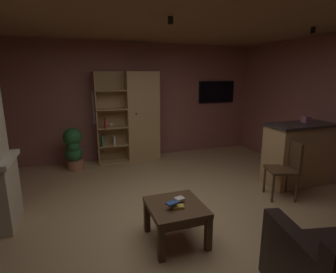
{
  "coord_description": "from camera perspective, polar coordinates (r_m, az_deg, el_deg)",
  "views": [
    {
      "loc": [
        -1.2,
        -3.06,
        1.9
      ],
      "look_at": [
        0.0,
        0.4,
        1.05
      ],
      "focal_mm": 27.98,
      "sensor_mm": 36.0,
      "label": 1
    }
  ],
  "objects": [
    {
      "name": "ceiling",
      "position": [
        3.37,
        2.48,
        25.84
      ],
      "size": [
        6.1,
        5.89,
        0.02
      ],
      "primitive_type": "cube",
      "color": "#8E6B47"
    },
    {
      "name": "wall_mounted_tv",
      "position": [
        6.88,
        10.52,
        9.52
      ],
      "size": [
        0.97,
        0.06,
        0.55
      ],
      "color": "black"
    },
    {
      "name": "dining_chair",
      "position": [
        4.52,
        24.48,
        -5.82
      ],
      "size": [
        0.53,
        0.53,
        0.92
      ],
      "color": "#4C331E",
      "rests_on": "ground"
    },
    {
      "name": "table_book_0",
      "position": [
        3.04,
        2.12,
        -15.04
      ],
      "size": [
        0.15,
        0.11,
        0.03
      ],
      "primitive_type": "cube",
      "rotation": [
        0.0,
        0.0,
        -0.21
      ],
      "color": "gold",
      "rests_on": "coffee_table"
    },
    {
      "name": "window_pane_back",
      "position": [
        6.08,
        -13.21,
        6.16
      ],
      "size": [
        0.62,
        0.01,
        0.73
      ],
      "primitive_type": "cube",
      "color": "white"
    },
    {
      "name": "wall_back",
      "position": [
        6.18,
        -7.93,
        7.55
      ],
      "size": [
        6.22,
        0.06,
        2.64
      ],
      "primitive_type": "cube",
      "color": "#8E544C",
      "rests_on": "ground"
    },
    {
      "name": "coffee_table",
      "position": [
        3.16,
        1.73,
        -16.07
      ],
      "size": [
        0.63,
        0.67,
        0.45
      ],
      "color": "#4C331E",
      "rests_on": "ground"
    },
    {
      "name": "table_book_1",
      "position": [
        3.15,
        2.54,
        -13.43
      ],
      "size": [
        0.12,
        0.11,
        0.03
      ],
      "primitive_type": "cube",
      "rotation": [
        0.0,
        0.0,
        0.21
      ],
      "color": "beige",
      "rests_on": "coffee_table"
    },
    {
      "name": "tissue_box",
      "position": [
        5.24,
        27.89,
        3.3
      ],
      "size": [
        0.13,
        0.13,
        0.11
      ],
      "primitive_type": "cube",
      "rotation": [
        0.0,
        0.0,
        -0.05
      ],
      "color": "#995972",
      "rests_on": "kitchen_bar_counter"
    },
    {
      "name": "track_light_spot_2",
      "position": [
        4.74,
        29.06,
        19.6
      ],
      "size": [
        0.07,
        0.07,
        0.09
      ],
      "primitive_type": "cylinder",
      "color": "black"
    },
    {
      "name": "table_book_2",
      "position": [
        3.01,
        0.98,
        -14.29
      ],
      "size": [
        0.16,
        0.12,
        0.02
      ],
      "primitive_type": "cube",
      "rotation": [
        0.0,
        0.0,
        0.29
      ],
      "color": "#2D4C8C",
      "rests_on": "coffee_table"
    },
    {
      "name": "potted_floor_plant",
      "position": [
        5.68,
        -19.9,
        -2.37
      ],
      "size": [
        0.38,
        0.38,
        0.88
      ],
      "color": "#B77051",
      "rests_on": "ground"
    },
    {
      "name": "bookshelf_cabinet",
      "position": [
        5.98,
        -6.45,
        4.2
      ],
      "size": [
        1.39,
        0.41,
        1.99
      ],
      "color": "tan",
      "rests_on": "ground"
    },
    {
      "name": "track_light_spot_1",
      "position": [
        3.52,
        0.54,
        23.96
      ],
      "size": [
        0.07,
        0.07,
        0.09
      ],
      "primitive_type": "cylinder",
      "color": "black"
    },
    {
      "name": "floor",
      "position": [
        3.8,
        2.07,
        -17.09
      ],
      "size": [
        6.1,
        5.89,
        0.02
      ],
      "primitive_type": "cube",
      "color": "tan",
      "rests_on": "ground"
    },
    {
      "name": "kitchen_bar_counter",
      "position": [
        5.31,
        27.66,
        -3.2
      ],
      "size": [
        1.52,
        0.59,
        1.09
      ],
      "color": "tan",
      "rests_on": "ground"
    }
  ]
}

